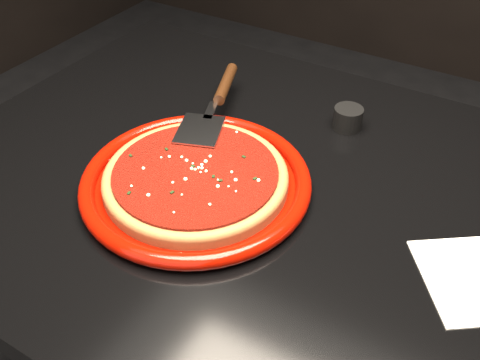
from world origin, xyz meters
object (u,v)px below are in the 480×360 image
at_px(table, 286,340).
at_px(pizza_server, 215,103).
at_px(plate, 196,181).
at_px(ramekin, 348,118).

relative_size(table, pizza_server, 4.02).
relative_size(plate, ramekin, 6.90).
relative_size(plate, pizza_server, 1.18).
distance_m(pizza_server, ramekin, 0.23).
bearing_deg(table, ramekin, 92.54).
xyz_separation_m(plate, pizza_server, (-0.07, 0.16, 0.03)).
height_order(table, pizza_server, pizza_server).
bearing_deg(ramekin, plate, -116.22).
relative_size(pizza_server, ramekin, 5.86).
bearing_deg(pizza_server, ramekin, 8.04).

